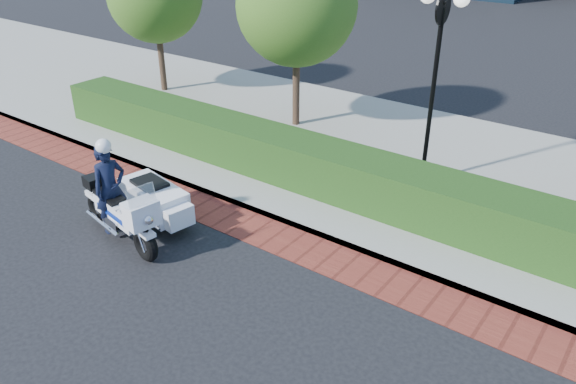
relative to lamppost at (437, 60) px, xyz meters
The scene contains 7 objects.
ground 6.07m from the lamppost, 100.89° to the right, with size 120.00×120.00×0.00m, color black.
brick_strip 4.84m from the lamppost, 105.12° to the right, with size 60.00×1.00×0.01m, color maroon.
sidewalk 3.16m from the lamppost, 141.34° to the left, with size 60.00×8.00×0.15m, color gray.
hedge_main 2.98m from the lamppost, 122.01° to the right, with size 18.00×1.20×1.00m, color black.
lamppost is the anchor object (origin of this frame).
tree_b 4.71m from the lamppost, 163.89° to the left, with size 3.20×3.20×4.89m.
police_motorcycle 6.78m from the lamppost, 126.07° to the right, with size 2.53×2.02×2.06m.
Camera 1 is at (5.37, -5.88, 5.92)m, focal length 35.00 mm.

